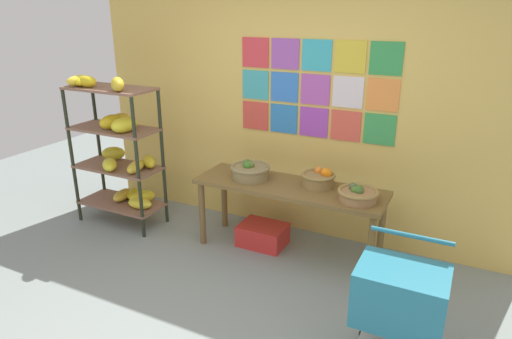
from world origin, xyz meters
TOP-DOWN VIEW (x-y plane):
  - ground at (0.00, 0.00)m, footprint 9.75×9.75m
  - back_wall_with_art at (0.00, 1.91)m, footprint 4.43×0.07m
  - banana_shelf_unit at (-1.65, 1.19)m, footprint 0.93×0.56m
  - display_table at (0.20, 1.38)m, footprint 1.77×0.55m
  - fruit_basket_back_right at (0.45, 1.47)m, footprint 0.31×0.31m
  - fruit_basket_right at (0.85, 1.30)m, footprint 0.34×0.34m
  - fruit_basket_back_left at (-0.20, 1.38)m, footprint 0.38×0.38m
  - produce_crate_under_table at (-0.08, 1.41)m, footprint 0.45×0.34m
  - shopping_cart at (1.38, 0.34)m, footprint 0.55×0.45m

SIDE VIEW (x-z plane):
  - ground at x=0.00m, z-range 0.00..0.00m
  - produce_crate_under_table at x=-0.08m, z-range 0.00..0.21m
  - shopping_cart at x=1.38m, z-range 0.07..0.93m
  - display_table at x=0.20m, z-range 0.26..0.95m
  - fruit_basket_right at x=0.85m, z-range 0.68..0.83m
  - fruit_basket_back_left at x=-0.20m, z-range 0.68..0.85m
  - fruit_basket_back_right at x=0.45m, z-range 0.68..0.86m
  - banana_shelf_unit at x=-1.65m, z-range 0.06..1.67m
  - back_wall_with_art at x=0.00m, z-range 0.00..2.73m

